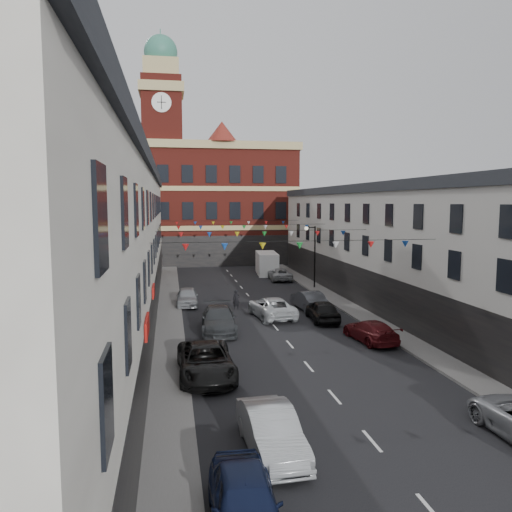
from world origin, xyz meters
TOP-DOWN VIEW (x-y plane):
  - ground at (0.00, 0.00)m, footprint 160.00×160.00m
  - pavement_left at (-6.90, 2.00)m, footprint 1.80×64.00m
  - pavement_right at (6.90, 2.00)m, footprint 1.80×64.00m
  - terrace_left at (-11.78, 1.00)m, footprint 8.40×56.00m
  - terrace_right at (11.78, 1.00)m, footprint 8.40×56.00m
  - civic_building at (0.00, 37.95)m, footprint 20.60×13.30m
  - clock_tower at (-7.50, 35.00)m, footprint 5.60×5.60m
  - distant_hill at (-4.00, 62.00)m, footprint 40.00×14.00m
  - street_lamp at (6.55, 14.00)m, footprint 1.10×0.36m
  - car_left_a at (-5.04, -19.91)m, footprint 1.84×4.37m
  - car_left_b at (-3.60, -16.18)m, footprint 1.81×4.59m
  - car_left_c at (-5.21, -8.63)m, footprint 2.63×5.59m
  - car_left_d at (-3.80, -0.35)m, footprint 2.52×5.49m
  - car_left_e at (-5.50, 8.19)m, footprint 1.84×4.27m
  - car_right_c at (4.86, -4.23)m, footprint 2.33×4.64m
  - car_right_d at (3.60, 1.20)m, footprint 2.03×4.47m
  - car_right_e at (3.68, 5.08)m, footprint 1.91×4.59m
  - car_right_f at (4.66, 19.63)m, footprint 2.45×4.82m
  - moving_car at (0.32, 2.90)m, footprint 3.07×5.60m
  - white_van at (4.17, 24.32)m, footprint 2.70×5.86m
  - pedestrian at (-1.82, 6.03)m, footprint 0.62×0.47m

SIDE VIEW (x-z plane):
  - ground at x=0.00m, z-range 0.00..0.00m
  - pavement_left at x=-6.90m, z-range 0.00..0.15m
  - pavement_right at x=6.90m, z-range 0.00..0.15m
  - car_right_c at x=4.86m, z-range 0.00..1.29m
  - car_right_f at x=4.66m, z-range 0.00..1.31m
  - car_left_e at x=-5.50m, z-range 0.00..1.44m
  - car_right_e at x=3.68m, z-range 0.00..1.48m
  - car_left_a at x=-5.04m, z-range 0.00..1.48m
  - moving_car at x=0.32m, z-range 0.00..1.49m
  - car_left_b at x=-3.60m, z-range 0.00..1.49m
  - car_right_d at x=3.60m, z-range 0.00..1.49m
  - pedestrian at x=-1.82m, z-range 0.00..1.53m
  - car_left_c at x=-5.21m, z-range 0.00..1.54m
  - car_left_d at x=-3.80m, z-range 0.00..1.56m
  - white_van at x=4.17m, z-range 0.00..2.52m
  - street_lamp at x=6.55m, z-range 0.90..6.90m
  - terrace_right at x=11.78m, z-range 0.00..9.70m
  - distant_hill at x=-4.00m, z-range 0.00..10.00m
  - terrace_left at x=-11.78m, z-range 0.00..10.70m
  - civic_building at x=0.00m, z-range -1.11..17.39m
  - clock_tower at x=-7.50m, z-range -0.07..29.93m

